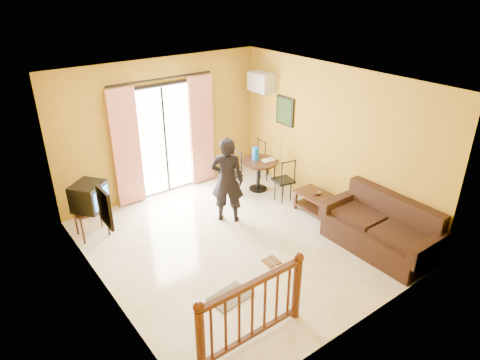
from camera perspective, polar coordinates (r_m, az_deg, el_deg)
ground at (r=7.52m, az=-0.50°, el=-8.33°), size 5.00×5.00×0.00m
room_shell at (r=6.71m, az=-0.56°, el=3.77°), size 5.00×5.00×5.00m
balcony_door at (r=8.85m, az=-9.95°, el=5.38°), size 2.25×0.14×2.46m
tv_table at (r=7.94m, az=-19.36°, el=-4.13°), size 0.53×0.44×0.53m
television at (r=7.80m, az=-19.46°, el=-2.07°), size 0.71×0.70×0.48m
picture_left at (r=5.71m, az=-17.59°, el=-3.48°), size 0.05×0.42×0.52m
dining_table at (r=9.06m, az=2.48°, el=1.73°), size 0.80×0.80×0.67m
water_jug at (r=9.02m, az=2.09°, el=3.54°), size 0.15×0.15×0.27m
serving_tray at (r=9.04m, az=3.83°, el=2.70°), size 0.30×0.21×0.02m
dining_chairs at (r=9.24m, az=2.69°, el=-1.37°), size 1.56×1.46×0.95m
air_conditioner at (r=9.28m, az=2.81°, el=12.92°), size 0.31×0.60×0.40m
botanical_print at (r=9.02m, az=6.01°, el=9.13°), size 0.05×0.50×0.60m
coffee_table at (r=8.37m, az=10.36°, el=-2.83°), size 0.51×0.91×0.40m
bowl at (r=8.33m, az=10.15°, el=-1.70°), size 0.23×0.23×0.06m
sofa at (r=7.59m, az=18.28°, el=-6.39°), size 0.90×1.92×0.92m
standing_person at (r=7.79m, az=-1.72°, el=-0.04°), size 0.71×0.70×1.65m
stair_balustrade at (r=5.44m, az=1.66°, el=-16.56°), size 1.63×0.13×1.04m
doormat at (r=6.41m, az=-1.30°, el=-15.28°), size 0.64×0.47×0.02m
sandals at (r=7.07m, az=4.20°, el=-10.78°), size 0.26×0.26×0.03m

